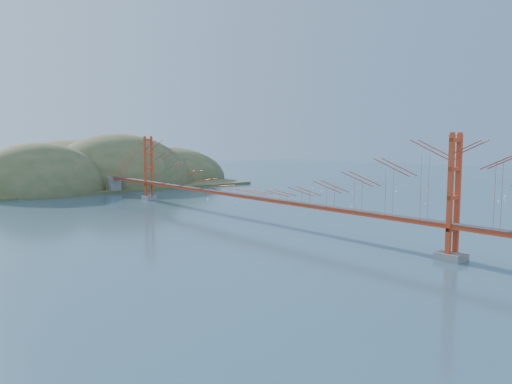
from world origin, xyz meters
TOP-DOWN VIEW (x-y plane):
  - ground at (0.00, 0.00)m, footprint 320.00×320.00m
  - bridge at (0.00, 0.18)m, footprint 2.20×94.40m
  - far_headlands at (2.21, 68.52)m, footprint 84.00×58.00m
  - sailboat_17 at (35.67, 11.77)m, footprint 0.61×0.56m
  - sailboat_4 at (35.30, 19.88)m, footprint 0.64×0.64m
  - sailboat_3 at (8.09, 14.14)m, footprint 0.59×0.57m
  - sailboat_8 at (43.63, 16.81)m, footprint 0.56×0.49m
  - sailboat_7 at (30.74, 35.73)m, footprint 0.62×0.52m
  - sailboat_1 at (17.73, -6.10)m, footprint 0.65×0.65m
  - sailboat_14 at (18.85, -10.04)m, footprint 0.53×0.59m
  - sailboat_11 at (53.74, -10.35)m, footprint 0.64×0.64m
  - sailboat_13 at (47.52, -12.04)m, footprint 0.55×0.55m
  - sailboat_12 at (16.40, 27.21)m, footprint 0.47×0.39m
  - sailboat_5 at (47.31, 9.51)m, footprint 0.59×0.64m
  - sailboat_2 at (32.44, -6.72)m, footprint 0.54×0.44m
  - sailboat_9 at (38.49, 25.85)m, footprint 0.52×0.54m
  - sailboat_16 at (28.70, 16.33)m, footprint 0.63×0.63m
  - sailboat_0 at (20.63, -0.71)m, footprint 0.52×0.60m
  - sailboat_extra_0 at (7.74, 22.18)m, footprint 0.44×0.54m

SIDE VIEW (x-z plane):
  - ground at x=0.00m, z-range 0.00..0.00m
  - far_headlands at x=2.21m, z-range -12.50..12.50m
  - sailboat_12 at x=16.40m, z-range -0.14..0.41m
  - sailboat_13 at x=47.52m, z-range -0.15..0.43m
  - sailboat_9 at x=38.49m, z-range -0.16..0.45m
  - sailboat_extra_0 at x=7.74m, z-range -0.17..0.46m
  - sailboat_2 at x=32.44m, z-range -0.17..0.46m
  - sailboat_8 at x=43.63m, z-range -0.18..0.47m
  - sailboat_16 at x=28.70m, z-range -0.18..0.48m
  - sailboat_14 at x=18.85m, z-range -0.18..0.48m
  - sailboat_3 at x=8.09m, z-range -0.18..0.48m
  - sailboat_4 at x=35.30m, z-range -0.19..0.49m
  - sailboat_1 at x=17.73m, z-range -0.19..0.49m
  - sailboat_0 at x=20.63m, z-range -0.19..0.49m
  - sailboat_17 at x=35.67m, z-range -0.19..0.50m
  - sailboat_11 at x=53.74m, z-range -0.20..0.51m
  - sailboat_5 at x=47.31m, z-range -0.20..0.52m
  - sailboat_7 at x=30.74m, z-range -0.20..0.52m
  - bridge at x=0.00m, z-range 1.01..13.01m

